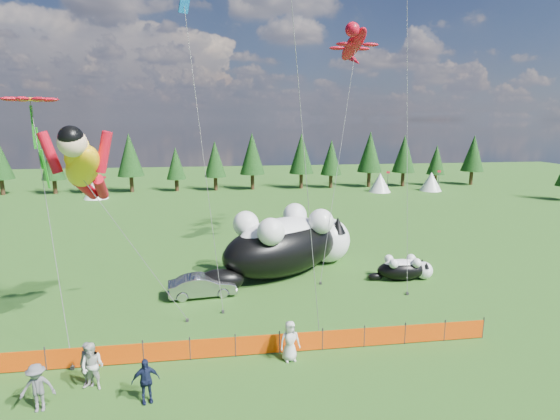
# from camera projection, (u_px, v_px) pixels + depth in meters

# --- Properties ---
(ground) EXTENTS (160.00, 160.00, 0.00)m
(ground) POSITION_uv_depth(u_px,v_px,m) (252.00, 325.00, 22.69)
(ground) COLOR #12370A
(ground) RESTS_ON ground
(safety_fence) EXTENTS (22.06, 0.06, 1.10)m
(safety_fence) POSITION_uv_depth(u_px,v_px,m) (258.00, 345.00, 19.68)
(safety_fence) COLOR #262626
(safety_fence) RESTS_ON ground
(tree_line) EXTENTS (90.00, 4.00, 8.00)m
(tree_line) POSITION_uv_depth(u_px,v_px,m) (228.00, 164.00, 65.51)
(tree_line) COLOR black
(tree_line) RESTS_ON ground
(festival_tents) EXTENTS (50.00, 3.20, 2.80)m
(festival_tents) POSITION_uv_depth(u_px,v_px,m) (307.00, 184.00, 62.70)
(festival_tents) COLOR white
(festival_tents) RESTS_ON ground
(cat_large) EXTENTS (11.27, 8.60, 4.51)m
(cat_large) POSITION_uv_depth(u_px,v_px,m) (289.00, 243.00, 30.04)
(cat_large) COLOR black
(cat_large) RESTS_ON ground
(cat_small) EXTENTS (4.41, 1.71, 1.59)m
(cat_small) POSITION_uv_depth(u_px,v_px,m) (404.00, 269.00, 29.00)
(cat_small) COLOR black
(cat_small) RESTS_ON ground
(car) EXTENTS (4.20, 1.88, 1.34)m
(car) POSITION_uv_depth(u_px,v_px,m) (202.00, 286.00, 26.24)
(car) COLOR #A2A3A7
(car) RESTS_ON ground
(spectator_a) EXTENTS (0.77, 0.63, 1.81)m
(spectator_a) POSITION_uv_depth(u_px,v_px,m) (88.00, 364.00, 17.37)
(spectator_a) COLOR #5D5C62
(spectator_a) RESTS_ON ground
(spectator_b) EXTENTS (1.06, 0.79, 1.94)m
(spectator_b) POSITION_uv_depth(u_px,v_px,m) (92.00, 367.00, 17.08)
(spectator_b) COLOR silver
(spectator_b) RESTS_ON ground
(spectator_c) EXTENTS (1.14, 0.78, 1.76)m
(spectator_c) POSITION_uv_depth(u_px,v_px,m) (146.00, 381.00, 16.31)
(spectator_c) COLOR #151D3C
(spectator_c) RESTS_ON ground
(spectator_d) EXTENTS (1.26, 0.74, 1.85)m
(spectator_d) POSITION_uv_depth(u_px,v_px,m) (37.00, 388.00, 15.80)
(spectator_d) COLOR #5D5C62
(spectator_d) RESTS_ON ground
(spectator_e) EXTENTS (0.97, 0.70, 1.84)m
(spectator_e) POSITION_uv_depth(u_px,v_px,m) (290.00, 341.00, 19.17)
(spectator_e) COLOR silver
(spectator_e) RESTS_ON ground
(superhero_kite) EXTENTS (7.50, 6.21, 11.01)m
(superhero_kite) POSITION_uv_depth(u_px,v_px,m) (83.00, 167.00, 20.41)
(superhero_kite) COLOR yellow
(superhero_kite) RESTS_ON ground
(gecko_kite) EXTENTS (5.61, 10.23, 17.96)m
(gecko_kite) POSITION_uv_depth(u_px,v_px,m) (354.00, 45.00, 32.20)
(gecko_kite) COLOR red
(gecko_kite) RESTS_ON ground
(flower_kite) EXTENTS (3.75, 5.93, 12.24)m
(flower_kite) POSITION_uv_depth(u_px,v_px,m) (30.00, 103.00, 20.27)
(flower_kite) COLOR red
(flower_kite) RESTS_ON ground
(diamond_kite_a) EXTENTS (2.21, 3.88, 17.41)m
(diamond_kite_a) POSITION_uv_depth(u_px,v_px,m) (186.00, 20.00, 23.82)
(diamond_kite_a) COLOR #0C60B5
(diamond_kite_a) RESTS_ON ground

